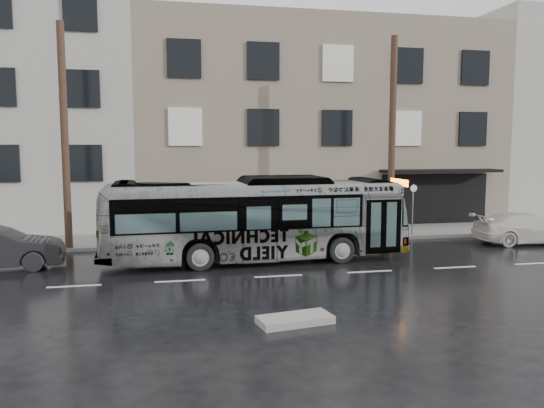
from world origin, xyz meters
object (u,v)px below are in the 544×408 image
Objects in this scene: utility_pole_front at (392,138)px; sign_post at (413,210)px; white_sedan at (526,228)px; bus at (255,219)px; utility_pole_rear at (65,137)px.

sign_post is (1.10, 0.00, -3.30)m from utility_pole_front.
sign_post is at bearing 0.00° from utility_pole_front.
white_sedan is (5.50, -2.11, -3.98)m from utility_pole_front.
sign_post is at bearing -69.81° from bus.
bus is (7.16, -3.26, -3.08)m from utility_pole_rear.
utility_pole_rear reaches higher than white_sedan.
white_sedan is at bearing -6.17° from utility_pole_rear.
utility_pole_front is 0.80× the size of bus.
utility_pole_rear is 20.01m from white_sedan.
sign_post is at bearing 68.23° from white_sedan.
utility_pole_front is at bearing 72.86° from white_sedan.
utility_pole_rear is at bearing 87.68° from white_sedan.
utility_pole_rear reaches higher than sign_post.
utility_pole_rear is 3.75× the size of sign_post.
sign_post is (15.10, 0.00, -3.30)m from utility_pole_rear.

